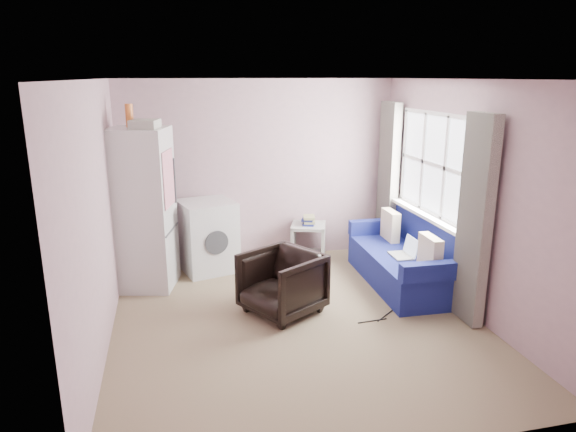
% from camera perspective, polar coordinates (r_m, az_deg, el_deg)
% --- Properties ---
extents(room, '(3.84, 4.24, 2.54)m').
position_cam_1_polar(room, '(5.17, 1.17, 0.99)').
color(room, '#827055').
rests_on(room, ground).
extents(armchair, '(0.98, 0.99, 0.76)m').
position_cam_1_polar(armchair, '(5.63, -0.67, -7.13)').
color(armchair, black).
rests_on(armchair, ground).
extents(fridge, '(0.82, 0.81, 2.22)m').
position_cam_1_polar(fridge, '(6.41, -15.82, 0.83)').
color(fridge, '#BCBCBC').
rests_on(fridge, ground).
extents(washing_machine, '(0.82, 0.82, 0.95)m').
position_cam_1_polar(washing_machine, '(6.90, -8.93, -2.04)').
color(washing_machine, '#BCBCBC').
rests_on(washing_machine, ground).
extents(side_table, '(0.59, 0.59, 0.64)m').
position_cam_1_polar(side_table, '(7.28, 2.27, -2.55)').
color(side_table, '#9B9D99').
rests_on(side_table, ground).
extents(sofa, '(0.90, 1.89, 0.83)m').
position_cam_1_polar(sofa, '(6.61, 13.15, -4.80)').
color(sofa, navy).
rests_on(sofa, ground).
extents(window_dressing, '(0.17, 2.62, 2.18)m').
position_cam_1_polar(window_dressing, '(6.47, 14.94, 2.06)').
color(window_dressing, white).
rests_on(window_dressing, ground).
extents(floor_cables, '(0.49, 0.22, 0.01)m').
position_cam_1_polar(floor_cables, '(5.72, 10.06, -11.12)').
color(floor_cables, black).
rests_on(floor_cables, ground).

